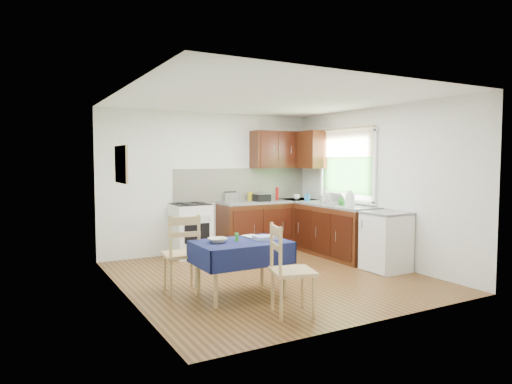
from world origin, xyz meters
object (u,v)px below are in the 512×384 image
chair_near (288,267)px  toaster (230,198)px  dining_table (241,250)px  sandwich_press (262,197)px  dish_rack (336,203)px  kettle (350,199)px  chair_far (182,251)px

chair_near → toaster: toaster is taller
dining_table → chair_near: size_ratio=1.14×
toaster → sandwich_press: size_ratio=0.98×
toaster → sandwich_press: 0.65m
chair_near → sandwich_press: bearing=-8.9°
dining_table → chair_near: (0.13, -0.85, -0.05)m
dining_table → dish_rack: dish_rack is taller
sandwich_press → kettle: bearing=-43.9°
sandwich_press → chair_near: bearing=-99.0°
toaster → chair_far: bearing=-123.0°
dining_table → sandwich_press: bearing=67.6°
dining_table → toaster: toaster is taller
dining_table → kettle: 2.69m
sandwich_press → dish_rack: size_ratio=0.65×
toaster → kettle: 2.07m
dining_table → dish_rack: (2.49, 1.29, 0.36)m
sandwich_press → toaster: bearing=-161.1°
chair_far → sandwich_press: bearing=-133.4°
toaster → sandwich_press: toaster is taller
toaster → kettle: size_ratio=1.02×
dining_table → dish_rack: bearing=39.6°
sandwich_press → dish_rack: (0.85, -1.09, -0.05)m
dining_table → chair_near: chair_near is taller
dining_table → sandwich_press: sandwich_press is taller
dining_table → toaster: bearing=79.3°
chair_near → chair_far: bearing=43.3°
toaster → dining_table: bearing=-105.7°
sandwich_press → kettle: size_ratio=1.03×
chair_far → sandwich_press: size_ratio=3.60×
chair_far → kettle: 3.12m
chair_far → dish_rack: bearing=-159.4°
chair_near → dish_rack: dish_rack is taller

